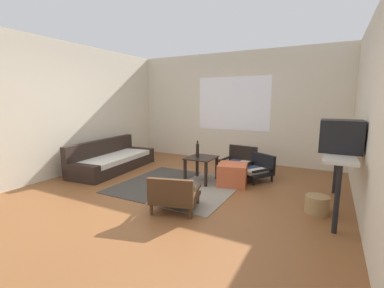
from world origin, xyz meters
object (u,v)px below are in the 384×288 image
object	(u,v)px
crt_television	(341,136)
console_shelf	(339,157)
couch	(112,161)
armchair_corner	(256,168)
ottoman_orange	(232,175)
wicker_basket	(317,204)
coffee_table	(201,163)
armchair_by_window	(239,161)
armchair_striped_foreground	(174,194)
glass_bottle	(197,150)
clay_vase	(339,139)

from	to	relation	value
crt_television	console_shelf	bearing A→B (deg)	88.73
couch	armchair_corner	xyz separation A→B (m)	(3.04, 0.76, 0.02)
armchair_corner	crt_television	distance (m)	1.91
ottoman_orange	wicker_basket	bearing A→B (deg)	-22.94
coffee_table	armchair_by_window	size ratio (longest dim) A/B	0.82
armchair_striped_foreground	crt_television	size ratio (longest dim) A/B	1.53
coffee_table	console_shelf	xyz separation A→B (m)	(2.24, -0.29, 0.39)
ottoman_orange	crt_television	size ratio (longest dim) A/B	1.01
armchair_corner	armchair_striped_foreground	bearing A→B (deg)	-107.07
crt_television	wicker_basket	distance (m)	0.98
wicker_basket	armchair_corner	bearing A→B (deg)	134.71
console_shelf	crt_television	bearing A→B (deg)	-91.27
couch	ottoman_orange	world-z (taller)	couch
console_shelf	glass_bottle	bearing A→B (deg)	173.58
ottoman_orange	crt_television	distance (m)	1.93
coffee_table	crt_television	size ratio (longest dim) A/B	1.16
glass_bottle	armchair_striped_foreground	bearing A→B (deg)	-76.29
wicker_basket	armchair_striped_foreground	bearing A→B (deg)	-153.72
console_shelf	glass_bottle	size ratio (longest dim) A/B	5.22
armchair_corner	crt_television	xyz separation A→B (m)	(1.35, -1.05, 0.85)
armchair_by_window	wicker_basket	size ratio (longest dim) A/B	2.23
armchair_by_window	crt_television	xyz separation A→B (m)	(1.79, -1.36, 0.82)
coffee_table	crt_television	world-z (taller)	crt_television
couch	crt_television	distance (m)	4.48
coffee_table	armchair_corner	world-z (taller)	armchair_corner
armchair_striped_foreground	glass_bottle	size ratio (longest dim) A/B	2.44
couch	ottoman_orange	bearing A→B (deg)	4.49
armchair_by_window	glass_bottle	xyz separation A→B (m)	(-0.52, -0.96, 0.36)
armchair_by_window	clay_vase	xyz separation A→B (m)	(1.79, -0.84, 0.71)
couch	console_shelf	bearing A→B (deg)	-1.88
armchair_striped_foreground	glass_bottle	xyz separation A→B (m)	(-0.34, 1.38, 0.36)
glass_bottle	wicker_basket	size ratio (longest dim) A/B	0.99
crt_television	clay_vase	size ratio (longest dim) A/B	1.70
crt_television	glass_bottle	size ratio (longest dim) A/B	1.59
console_shelf	clay_vase	size ratio (longest dim) A/B	5.60
armchair_striped_foreground	armchair_corner	size ratio (longest dim) A/B	0.96
armchair_by_window	glass_bottle	size ratio (longest dim) A/B	2.24
ottoman_orange	glass_bottle	world-z (taller)	glass_bottle
armchair_by_window	armchair_striped_foreground	world-z (taller)	armchair_by_window
couch	glass_bottle	xyz separation A→B (m)	(2.08, 0.12, 0.40)
couch	armchair_corner	size ratio (longest dim) A/B	2.70
clay_vase	wicker_basket	bearing A→B (deg)	-108.87
wicker_basket	glass_bottle	bearing A→B (deg)	166.42
coffee_table	clay_vase	distance (m)	2.32
clay_vase	ottoman_orange	bearing A→B (deg)	-179.45
armchair_by_window	armchair_corner	bearing A→B (deg)	-35.64
armchair_striped_foreground	wicker_basket	xyz separation A→B (m)	(1.76, 0.87, -0.13)
armchair_corner	console_shelf	distance (m)	1.71
armchair_by_window	wicker_basket	xyz separation A→B (m)	(1.58, -1.47, -0.13)
clay_vase	crt_television	bearing A→B (deg)	-90.35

